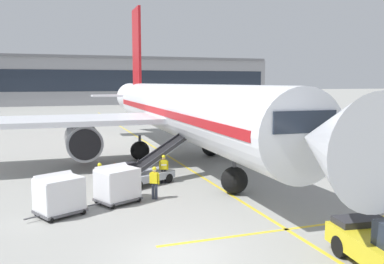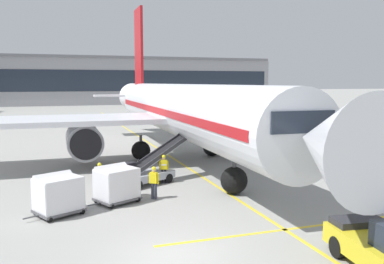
# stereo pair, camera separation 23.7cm
# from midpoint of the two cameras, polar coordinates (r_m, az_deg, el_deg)

# --- Properties ---
(ground_plane) EXTENTS (600.00, 600.00, 0.00)m
(ground_plane) POSITION_cam_midpoint_polar(r_m,az_deg,el_deg) (15.20, -2.59, -16.86)
(ground_plane) COLOR gray
(parked_airplane) EXTENTS (32.61, 43.01, 14.56)m
(parked_airplane) POSITION_cam_midpoint_polar(r_m,az_deg,el_deg) (32.24, -1.98, 2.92)
(parked_airplane) COLOR silver
(parked_airplane) RESTS_ON ground
(belt_loader) EXTENTS (5.33, 3.56, 2.90)m
(belt_loader) POSITION_cam_midpoint_polar(r_m,az_deg,el_deg) (25.21, -6.27, -5.21)
(belt_loader) COLOR #A3A8B2
(belt_loader) RESTS_ON ground
(baggage_cart_lead) EXTENTS (2.79, 2.33, 1.91)m
(baggage_cart_lead) POSITION_cam_midpoint_polar(r_m,az_deg,el_deg) (21.45, -10.70, -7.03)
(baggage_cart_lead) COLOR #515156
(baggage_cart_lead) RESTS_ON ground
(baggage_cart_second) EXTENTS (2.79, 2.33, 1.91)m
(baggage_cart_second) POSITION_cam_midpoint_polar(r_m,az_deg,el_deg) (20.18, -18.33, -8.16)
(baggage_cart_second) COLOR #515156
(baggage_cart_second) RESTS_ON ground
(ground_crew_by_loader) EXTENTS (0.46, 0.43, 1.74)m
(ground_crew_by_loader) POSITION_cam_midpoint_polar(r_m,az_deg,el_deg) (21.81, -5.54, -6.72)
(ground_crew_by_loader) COLOR #333847
(ground_crew_by_loader) RESTS_ON ground
(ground_crew_by_carts) EXTENTS (0.57, 0.28, 1.74)m
(ground_crew_by_carts) POSITION_cam_midpoint_polar(r_m,az_deg,el_deg) (23.27, -12.94, -5.99)
(ground_crew_by_carts) COLOR black
(ground_crew_by_carts) RESTS_ON ground
(ground_crew_marshaller) EXTENTS (0.56, 0.33, 1.74)m
(ground_crew_marshaller) POSITION_cam_midpoint_polar(r_m,az_deg,el_deg) (25.16, -4.21, -4.86)
(ground_crew_marshaller) COLOR black
(ground_crew_marshaller) RESTS_ON ground
(safety_cone_engine_keepout) EXTENTS (0.71, 0.71, 0.79)m
(safety_cone_engine_keepout) POSITION_cam_midpoint_polar(r_m,az_deg,el_deg) (28.17, -10.88, -4.97)
(safety_cone_engine_keepout) COLOR black
(safety_cone_engine_keepout) RESTS_ON ground
(apron_guidance_line_lead_in) EXTENTS (0.20, 110.00, 0.01)m
(apron_guidance_line_lead_in) POSITION_cam_midpoint_polar(r_m,az_deg,el_deg) (31.93, -2.24, -4.14)
(apron_guidance_line_lead_in) COLOR yellow
(apron_guidance_line_lead_in) RESTS_ON ground
(apron_guidance_line_stop_bar) EXTENTS (12.00, 0.20, 0.01)m
(apron_guidance_line_stop_bar) POSITION_cam_midpoint_polar(r_m,az_deg,el_deg) (18.29, 13.64, -12.84)
(apron_guidance_line_stop_bar) COLOR yellow
(apron_guidance_line_stop_bar) RESTS_ON ground
(terminal_building) EXTENTS (94.62, 15.84, 13.15)m
(terminal_building) POSITION_cam_midpoint_polar(r_m,az_deg,el_deg) (120.27, -12.16, 6.95)
(terminal_building) COLOR #939399
(terminal_building) RESTS_ON ground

